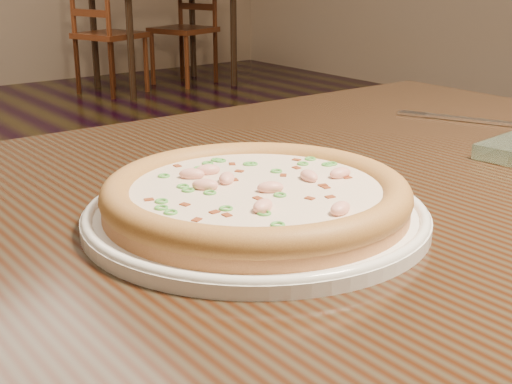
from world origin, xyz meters
TOP-DOWN VIEW (x-y plane):
  - ground at (0.00, 0.00)m, footprint 9.00×9.00m
  - hero_table at (-0.32, -0.74)m, footprint 1.20×0.80m
  - plate at (-0.44, -0.79)m, footprint 0.32×0.32m
  - pizza at (-0.44, -0.79)m, footprint 0.28×0.28m
  - fork at (0.06, -0.63)m, footprint 0.08×0.17m
  - bg_table_right at (2.03, 3.66)m, footprint 1.00×0.70m
  - chair_c at (1.52, 3.65)m, footprint 0.53×0.53m
  - chair_d at (2.28, 3.71)m, footprint 0.53×0.53m

SIDE VIEW (x-z plane):
  - ground at x=0.00m, z-range 0.00..0.00m
  - chair_c at x=1.52m, z-range -0.04..0.91m
  - chair_d at x=2.28m, z-range -0.04..0.91m
  - hero_table at x=-0.32m, z-range 0.28..1.03m
  - bg_table_right at x=2.03m, z-range 0.28..1.03m
  - fork at x=0.06m, z-range 0.75..0.75m
  - plate at x=-0.44m, z-range 0.75..0.77m
  - pizza at x=-0.44m, z-range 0.76..0.79m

